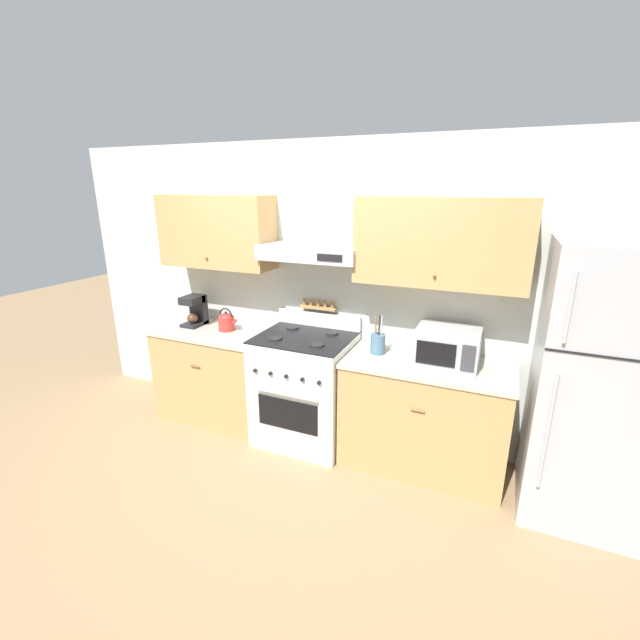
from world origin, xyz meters
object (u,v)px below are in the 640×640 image
refrigerator (597,387)px  coffee_maker (195,310)px  tea_kettle (226,321)px  stove_range (305,388)px  microwave (447,346)px  utensil_crock (378,343)px

refrigerator → coffee_maker: 3.33m
tea_kettle → coffee_maker: 0.38m
tea_kettle → coffee_maker: coffee_maker is taller
stove_range → coffee_maker: 1.33m
tea_kettle → microwave: microwave is taller
refrigerator → microwave: bearing=172.6°
stove_range → microwave: bearing=4.2°
stove_range → refrigerator: refrigerator is taller
stove_range → utensil_crock: (0.62, 0.07, 0.49)m
microwave → tea_kettle: bearing=-179.5°
tea_kettle → coffee_maker: (-0.38, 0.03, 0.06)m
tea_kettle → utensil_crock: 1.45m
tea_kettle → utensil_crock: size_ratio=0.69×
stove_range → coffee_maker: bearing=175.4°
tea_kettle → coffee_maker: bearing=175.4°
stove_range → tea_kettle: (-0.83, 0.07, 0.49)m
coffee_maker → stove_range: bearing=-4.6°
coffee_maker → refrigerator: bearing=-2.4°
stove_range → refrigerator: bearing=-1.1°
refrigerator → microwave: 0.98m
refrigerator → tea_kettle: size_ratio=8.67×
tea_kettle → stove_range: bearing=-4.6°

